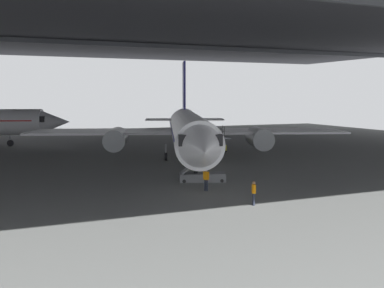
# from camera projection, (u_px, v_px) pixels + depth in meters

# --- Properties ---
(ground_plane) EXTENTS (110.00, 110.00, 0.00)m
(ground_plane) POSITION_uv_depth(u_px,v_px,m) (196.00, 167.00, 46.43)
(ground_plane) COLOR slate
(hangar_structure) EXTENTS (121.00, 99.00, 16.86)m
(hangar_structure) POSITION_uv_depth(u_px,v_px,m) (152.00, 23.00, 57.26)
(hangar_structure) COLOR #4C4F54
(hangar_structure) RESTS_ON ground_plane
(airplane_main) EXTENTS (36.01, 36.28, 11.66)m
(airplane_main) POSITION_uv_depth(u_px,v_px,m) (189.00, 131.00, 48.71)
(airplane_main) COLOR white
(airplane_main) RESTS_ON ground_plane
(boarding_stairs) EXTENTS (4.46, 2.72, 4.70)m
(boarding_stairs) POSITION_uv_depth(u_px,v_px,m) (203.00, 173.00, 38.78)
(boarding_stairs) COLOR slate
(boarding_stairs) RESTS_ON ground_plane
(crew_worker_near_nose) EXTENTS (0.32, 0.53, 1.64)m
(crew_worker_near_nose) POSITION_uv_depth(u_px,v_px,m) (254.00, 191.00, 30.27)
(crew_worker_near_nose) COLOR #232838
(crew_worker_near_nose) RESTS_ON ground_plane
(crew_worker_by_stairs) EXTENTS (0.37, 0.49, 1.73)m
(crew_worker_by_stairs) POSITION_uv_depth(u_px,v_px,m) (206.00, 178.00, 34.81)
(crew_worker_by_stairs) COLOR #232838
(crew_worker_by_stairs) RESTS_ON ground_plane
(baggage_tug) EXTENTS (1.38, 2.25, 0.90)m
(baggage_tug) POSITION_uv_depth(u_px,v_px,m) (219.00, 148.00, 59.06)
(baggage_tug) COLOR yellow
(baggage_tug) RESTS_ON ground_plane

